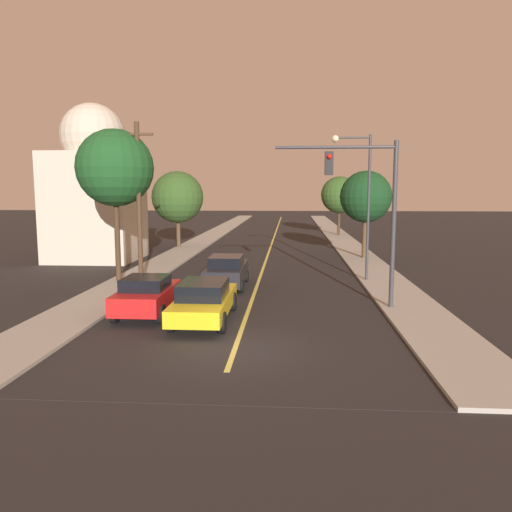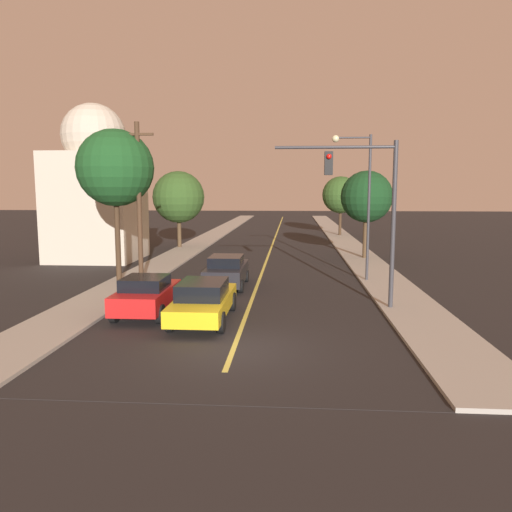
% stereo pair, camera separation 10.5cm
% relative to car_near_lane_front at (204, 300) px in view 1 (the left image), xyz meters
% --- Properties ---
extents(ground_plane, '(200.00, 200.00, 0.00)m').
position_rel_car_near_lane_front_xyz_m(ground_plane, '(1.47, -3.12, -0.78)').
color(ground_plane, black).
extents(road_surface, '(10.52, 80.00, 0.01)m').
position_rel_car_near_lane_front_xyz_m(road_surface, '(1.47, 32.88, -0.78)').
color(road_surface, black).
rests_on(road_surface, ground).
extents(sidewalk_left, '(2.50, 80.00, 0.12)m').
position_rel_car_near_lane_front_xyz_m(sidewalk_left, '(-5.04, 32.88, -0.72)').
color(sidewalk_left, '#9E998E').
rests_on(sidewalk_left, ground).
extents(sidewalk_right, '(2.50, 80.00, 0.12)m').
position_rel_car_near_lane_front_xyz_m(sidewalk_right, '(7.98, 32.88, -0.72)').
color(sidewalk_right, '#9E998E').
rests_on(sidewalk_right, ground).
extents(car_near_lane_front, '(1.96, 5.04, 1.50)m').
position_rel_car_near_lane_front_xyz_m(car_near_lane_front, '(0.00, 0.00, 0.00)').
color(car_near_lane_front, gold).
rests_on(car_near_lane_front, ground).
extents(car_near_lane_second, '(1.89, 4.48, 1.56)m').
position_rel_car_near_lane_front_xyz_m(car_near_lane_second, '(-0.00, 6.44, 0.02)').
color(car_near_lane_second, black).
rests_on(car_near_lane_second, ground).
extents(car_outer_lane_front, '(1.90, 3.94, 1.51)m').
position_rel_car_near_lane_front_xyz_m(car_outer_lane_front, '(-2.31, 0.69, 0.01)').
color(car_outer_lane_front, red).
rests_on(car_outer_lane_front, ground).
extents(traffic_signal_mast, '(4.73, 0.42, 6.51)m').
position_rel_car_near_lane_front_xyz_m(traffic_signal_mast, '(6.09, 2.21, 3.73)').
color(traffic_signal_mast, '#333338').
rests_on(traffic_signal_mast, ground).
extents(streetlamp_right, '(2.00, 0.36, 7.39)m').
position_rel_car_near_lane_front_xyz_m(streetlamp_right, '(6.62, 8.34, 4.07)').
color(streetlamp_right, '#333338').
rests_on(streetlamp_right, ground).
extents(utility_pole_left, '(1.60, 0.24, 7.91)m').
position_rel_car_near_lane_front_xyz_m(utility_pole_left, '(-4.39, 6.76, 3.46)').
color(utility_pole_left, '#422D1E').
rests_on(utility_pole_left, ground).
extents(tree_left_near, '(4.16, 4.16, 6.13)m').
position_rel_car_near_lane_front_xyz_m(tree_left_near, '(-5.99, 22.39, 3.38)').
color(tree_left_near, '#4C3823').
rests_on(tree_left_near, ground).
extents(tree_left_far, '(3.85, 3.85, 7.65)m').
position_rel_car_near_lane_front_xyz_m(tree_left_far, '(-5.68, 7.16, 5.04)').
color(tree_left_far, '#3D2B1C').
rests_on(tree_left_far, ground).
extents(tree_right_near, '(3.50, 3.50, 5.93)m').
position_rel_car_near_lane_front_xyz_m(tree_right_near, '(8.20, 16.92, 3.49)').
color(tree_right_near, '#4C3823').
rests_on(tree_right_near, ground).
extents(tree_right_far, '(3.76, 3.76, 6.01)m').
position_rel_car_near_lane_front_xyz_m(tree_right_far, '(8.11, 34.42, 3.46)').
color(tree_right_far, '#3D2B1C').
rests_on(tree_right_far, ground).
extents(domed_building_left, '(5.54, 5.54, 10.44)m').
position_rel_car_near_lane_front_xyz_m(domed_building_left, '(-10.06, 15.49, 4.01)').
color(domed_building_left, '#BCB29E').
rests_on(domed_building_left, ground).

